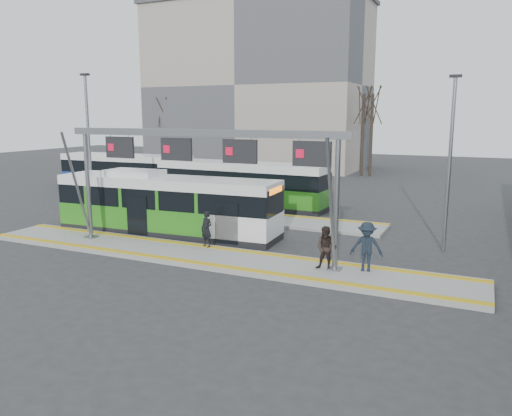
{
  "coord_description": "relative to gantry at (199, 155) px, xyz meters",
  "views": [
    {
      "loc": [
        10.41,
        -17.47,
        5.93
      ],
      "look_at": [
        0.96,
        3.0,
        1.71
      ],
      "focal_mm": 35.0,
      "sensor_mm": 36.0,
      "label": 1
    }
  ],
  "objects": [
    {
      "name": "ground",
      "position": [
        0.35,
        -0.25,
        -4.3
      ],
      "size": [
        120.0,
        120.0,
        0.0
      ],
      "primitive_type": "plane",
      "color": "#2D2D30",
      "rests_on": "ground"
    },
    {
      "name": "platform_main",
      "position": [
        0.35,
        -0.25,
        -4.22
      ],
      "size": [
        22.0,
        3.0,
        0.15
      ],
      "primitive_type": "cube",
      "color": "gray",
      "rests_on": "ground"
    },
    {
      "name": "platform_second",
      "position": [
        -3.65,
        7.75,
        -4.22
      ],
      "size": [
        20.0,
        3.0,
        0.15
      ],
      "primitive_type": "cube",
      "color": "gray",
      "rests_on": "ground"
    },
    {
      "name": "tactile_main",
      "position": [
        0.35,
        -0.25,
        -4.14
      ],
      "size": [
        22.0,
        2.65,
        0.02
      ],
      "color": "gold",
      "rests_on": "platform_main"
    },
    {
      "name": "tactile_second",
      "position": [
        -3.65,
        8.9,
        -4.14
      ],
      "size": [
        20.0,
        0.35,
        0.02
      ],
      "color": "gold",
      "rests_on": "platform_second"
    },
    {
      "name": "gantry",
      "position": [
        0.0,
        0.0,
        0.0
      ],
      "size": [
        13.0,
        1.68,
        5.2
      ],
      "color": "slate",
      "rests_on": "platform_main"
    },
    {
      "name": "apartment_block",
      "position": [
        -13.65,
        35.75,
        4.91
      ],
      "size": [
        24.5,
        12.5,
        18.4
      ],
      "color": "gray",
      "rests_on": "ground"
    },
    {
      "name": "hero_bus",
      "position": [
        -3.62,
        2.71,
        -2.85
      ],
      "size": [
        11.65,
        3.05,
        3.17
      ],
      "rotation": [
        0.0,
        0.0,
        0.05
      ],
      "color": "black",
      "rests_on": "ground"
    },
    {
      "name": "bg_bus_green",
      "position": [
        -3.68,
        11.19,
        -2.87
      ],
      "size": [
        11.63,
        2.82,
        2.89
      ],
      "rotation": [
        0.0,
        0.0,
        -0.03
      ],
      "color": "black",
      "rests_on": "ground"
    },
    {
      "name": "bg_bus_blue",
      "position": [
        -15.1,
        13.68,
        -2.89
      ],
      "size": [
        11.01,
        2.88,
        2.85
      ],
      "rotation": [
        0.0,
        0.0,
        0.04
      ],
      "color": "black",
      "rests_on": "ground"
    },
    {
      "name": "passenger_a",
      "position": [
        -0.22,
        0.85,
        -3.34
      ],
      "size": [
        0.66,
        0.51,
        1.61
      ],
      "primitive_type": "imported",
      "rotation": [
        0.0,
        0.0,
        -0.24
      ],
      "color": "black",
      "rests_on": "platform_main"
    },
    {
      "name": "passenger_b",
      "position": [
        5.55,
        -0.12,
        -3.31
      ],
      "size": [
        0.85,
        0.68,
        1.68
      ],
      "primitive_type": "imported",
      "rotation": [
        0.0,
        0.0,
        0.06
      ],
      "color": "black",
      "rests_on": "platform_main"
    },
    {
      "name": "passenger_c",
      "position": [
        6.96,
        0.37,
        -3.21
      ],
      "size": [
        1.29,
        0.85,
        1.88
      ],
      "primitive_type": "imported",
      "rotation": [
        0.0,
        0.0,
        0.13
      ],
      "color": "black",
      "rests_on": "platform_main"
    },
    {
      "name": "tree_left",
      "position": [
        -0.35,
        31.14,
        2.5
      ],
      "size": [
        1.4,
        1.4,
        8.96
      ],
      "color": "#382B21",
      "rests_on": "ground"
    },
    {
      "name": "tree_mid",
      "position": [
        0.5,
        31.11,
        2.49
      ],
      "size": [
        1.4,
        1.4,
        8.95
      ],
      "color": "#382B21",
      "rests_on": "ground"
    },
    {
      "name": "tree_far",
      "position": [
        -22.91,
        30.12,
        1.89
      ],
      "size": [
        1.4,
        1.4,
        8.16
      ],
      "color": "#382B21",
      "rests_on": "ground"
    },
    {
      "name": "lamp_west",
      "position": [
        -9.51,
        3.85,
        0.02
      ],
      "size": [
        0.5,
        0.25,
        8.16
      ],
      "color": "slate",
      "rests_on": "ground"
    },
    {
      "name": "lamp_east",
      "position": [
        9.35,
        5.13,
        -0.27
      ],
      "size": [
        0.5,
        0.25,
        7.58
      ],
      "color": "slate",
      "rests_on": "ground"
    }
  ]
}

